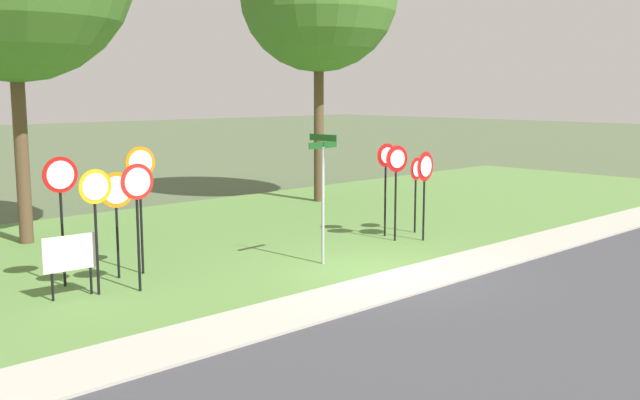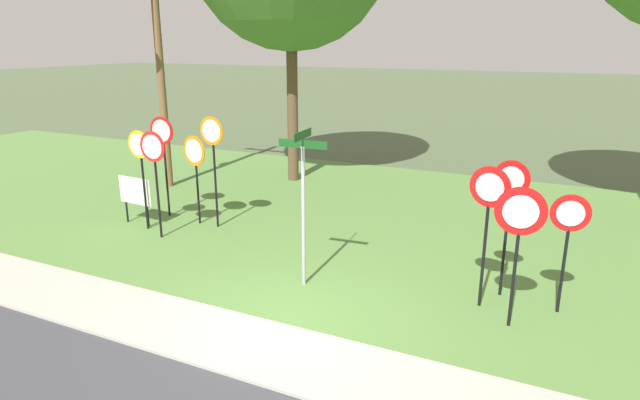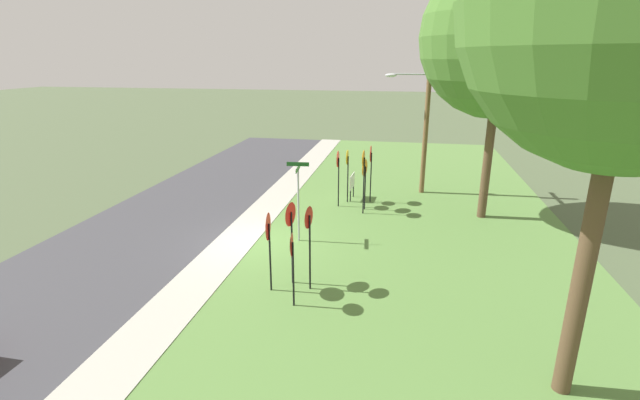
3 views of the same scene
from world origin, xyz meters
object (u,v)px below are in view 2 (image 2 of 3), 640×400
Objects in this scene: stop_sign_far_center at (195,160)px; yield_sign_far_right at (519,224)px; utility_pole at (155,47)px; notice_board at (135,193)px; stop_sign_far_right at (141,159)px; street_name_post at (303,196)px; yield_sign_near_left at (488,204)px; stop_sign_near_right at (154,161)px; yield_sign_far_left at (569,227)px; stop_sign_far_left at (163,144)px; stop_sign_near_left at (213,148)px; yield_sign_near_right at (510,197)px.

yield_sign_far_right reaches higher than stop_sign_far_center.
notice_board is at bearing -60.29° from utility_pole.
street_name_post is at bearing -11.75° from stop_sign_far_right.
yield_sign_near_left is 3.33m from street_name_post.
stop_sign_far_center is at bearing 80.98° from stop_sign_near_right.
stop_sign_near_right is at bearing 164.43° from street_name_post.
stop_sign_near_right is 1.27m from stop_sign_far_center.
yield_sign_near_left reaches higher than stop_sign_far_center.
yield_sign_near_left is at bearing 4.66° from street_name_post.
stop_sign_far_right reaches higher than notice_board.
stop_sign_far_center is 0.90× the size of yield_sign_near_left.
stop_sign_far_right is at bearing -17.29° from notice_board.
stop_sign_far_center is 7.58m from yield_sign_near_left.
stop_sign_far_right is at bearing 166.23° from yield_sign_far_right.
utility_pole is (-2.32, 3.42, 2.59)m from stop_sign_far_right.
stop_sign_far_center is 1.86× the size of notice_board.
yield_sign_far_right is (-0.72, -0.88, 0.22)m from yield_sign_far_left.
stop_sign_far_left is 0.89× the size of street_name_post.
stop_sign_far_left is 1.20m from stop_sign_far_center.
stop_sign_far_center reaches higher than yield_sign_far_left.
utility_pole reaches higher than stop_sign_near_left.
stop_sign_near_left is 1.31× the size of yield_sign_far_left.
stop_sign_far_left is at bearing -177.65° from yield_sign_near_right.
stop_sign_far_left is 9.96m from yield_sign_far_left.
yield_sign_near_right reaches higher than notice_board.
stop_sign_far_right is 0.97× the size of yield_sign_near_left.
stop_sign_far_left reaches higher than yield_sign_near_left.
yield_sign_near_left is (6.84, -1.50, -0.12)m from stop_sign_near_left.
stop_sign_near_left is 0.69m from stop_sign_far_center.
stop_sign_far_center is 7.76m from yield_sign_near_right.
stop_sign_far_center is at bearing 45.16° from stop_sign_far_right.
utility_pole is at bearing 155.88° from yield_sign_far_left.
stop_sign_far_left reaches higher than yield_sign_near_right.
stop_sign_near_left is 1.09× the size of yield_sign_near_left.
stop_sign_near_left is at bearing -33.26° from utility_pole.
yield_sign_near_right is at bearing 2.91° from notice_board.
notice_board is (-9.11, 0.18, -1.09)m from yield_sign_near_right.
stop_sign_far_right is at bearing -170.76° from yield_sign_near_right.
stop_sign_near_left is 1.12× the size of stop_sign_far_right.
stop_sign_far_right is 1.12m from notice_board.
stop_sign_near_left reaches higher than stop_sign_far_right.
stop_sign_near_right reaches higher than yield_sign_near_left.
yield_sign_near_right is at bearing 1.08° from stop_sign_far_right.
stop_sign_far_right is 8.38m from yield_sign_near_left.
stop_sign_far_right is at bearing -125.05° from stop_sign_far_center.
yield_sign_far_left is 1.74× the size of notice_board.
stop_sign_near_right is 0.81m from stop_sign_far_right.
yield_sign_near_right is (0.27, 0.61, -0.01)m from yield_sign_near_left.
street_name_post reaches higher than yield_sign_near_right.
stop_sign_far_center is 8.26m from yield_sign_far_right.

